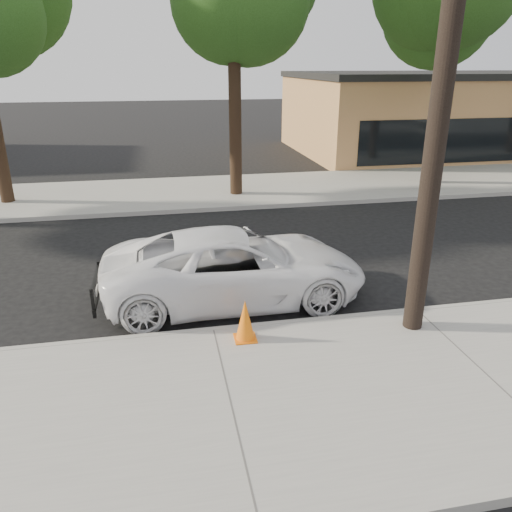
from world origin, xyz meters
name	(u,v)px	position (x,y,z in m)	size (l,w,h in m)	color
ground	(203,288)	(0.00, 0.00, 0.00)	(120.00, 120.00, 0.00)	black
near_sidewalk	(231,409)	(0.00, -4.30, 0.07)	(90.00, 4.40, 0.15)	gray
far_sidewalk	(181,193)	(0.00, 8.50, 0.07)	(90.00, 5.00, 0.15)	gray
curb_near	(213,332)	(0.00, -2.10, 0.07)	(90.00, 0.12, 0.16)	#9E9B93
building_main	(460,114)	(16.00, 16.00, 2.00)	(18.00, 10.00, 4.00)	tan
utility_pole	(446,60)	(3.60, -2.70, 4.70)	(1.40, 0.34, 9.00)	black
tree_d	(459,12)	(10.20, 7.95, 6.37)	(4.50, 4.35, 8.75)	black
police_cruiser	(235,266)	(0.64, -0.66, 0.75)	(2.47, 5.36, 1.49)	white
traffic_cone	(245,321)	(0.51, -2.57, 0.51)	(0.39, 0.39, 0.75)	orange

